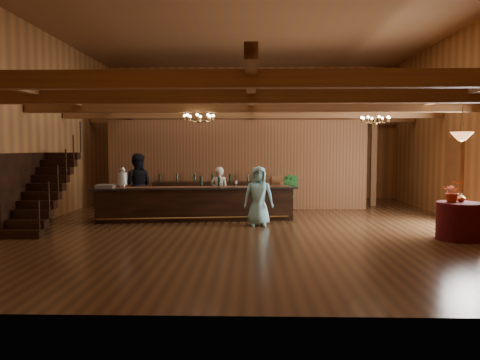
{
  "coord_description": "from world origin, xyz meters",
  "views": [
    {
      "loc": [
        0.0,
        -12.81,
        2.15
      ],
      "look_at": [
        -0.32,
        0.72,
        1.2
      ],
      "focal_mm": 35.0,
      "sensor_mm": 36.0,
      "label": 1
    }
  ],
  "objects_px": {
    "raffle_drum": "(276,181)",
    "backbar_shelf": "(204,196)",
    "pendant_lamp": "(462,136)",
    "staff_second": "(137,185)",
    "chandelier_right": "(375,120)",
    "chandelier_left": "(199,118)",
    "bartender": "(219,192)",
    "beverage_dispenser": "(123,178)",
    "tasting_bar": "(196,204)",
    "round_table": "(459,221)",
    "floor_plant": "(288,193)",
    "guest": "(259,196)"
  },
  "relations": [
    {
      "from": "chandelier_right",
      "to": "staff_second",
      "type": "bearing_deg",
      "value": 171.59
    },
    {
      "from": "backbar_shelf",
      "to": "chandelier_right",
      "type": "bearing_deg",
      "value": -32.57
    },
    {
      "from": "raffle_drum",
      "to": "chandelier_left",
      "type": "bearing_deg",
      "value": -147.68
    },
    {
      "from": "tasting_bar",
      "to": "chandelier_right",
      "type": "distance_m",
      "value": 5.66
    },
    {
      "from": "guest",
      "to": "beverage_dispenser",
      "type": "bearing_deg",
      "value": 170.19
    },
    {
      "from": "raffle_drum",
      "to": "round_table",
      "type": "relative_size",
      "value": 0.34
    },
    {
      "from": "raffle_drum",
      "to": "beverage_dispenser",
      "type": "bearing_deg",
      "value": -173.95
    },
    {
      "from": "beverage_dispenser",
      "to": "staff_second",
      "type": "bearing_deg",
      "value": 79.8
    },
    {
      "from": "bartender",
      "to": "guest",
      "type": "bearing_deg",
      "value": 134.57
    },
    {
      "from": "chandelier_left",
      "to": "guest",
      "type": "bearing_deg",
      "value": 9.08
    },
    {
      "from": "chandelier_right",
      "to": "pendant_lamp",
      "type": "relative_size",
      "value": 0.89
    },
    {
      "from": "pendant_lamp",
      "to": "backbar_shelf",
      "type": "bearing_deg",
      "value": 141.83
    },
    {
      "from": "tasting_bar",
      "to": "floor_plant",
      "type": "height_order",
      "value": "floor_plant"
    },
    {
      "from": "raffle_drum",
      "to": "backbar_shelf",
      "type": "distance_m",
      "value": 3.28
    },
    {
      "from": "backbar_shelf",
      "to": "chandelier_right",
      "type": "relative_size",
      "value": 4.29
    },
    {
      "from": "tasting_bar",
      "to": "guest",
      "type": "bearing_deg",
      "value": -31.75
    },
    {
      "from": "tasting_bar",
      "to": "backbar_shelf",
      "type": "xyz_separation_m",
      "value": [
        -0.02,
        2.42,
        -0.02
      ]
    },
    {
      "from": "raffle_drum",
      "to": "backbar_shelf",
      "type": "xyz_separation_m",
      "value": [
        -2.36,
        2.17,
        -0.68
      ]
    },
    {
      "from": "round_table",
      "to": "guest",
      "type": "relative_size",
      "value": 0.62
    },
    {
      "from": "pendant_lamp",
      "to": "staff_second",
      "type": "height_order",
      "value": "pendant_lamp"
    },
    {
      "from": "tasting_bar",
      "to": "guest",
      "type": "relative_size",
      "value": 3.66
    },
    {
      "from": "pendant_lamp",
      "to": "bartender",
      "type": "xyz_separation_m",
      "value": [
        -5.81,
        3.45,
        -1.62
      ]
    },
    {
      "from": "tasting_bar",
      "to": "round_table",
      "type": "bearing_deg",
      "value": -29.69
    },
    {
      "from": "tasting_bar",
      "to": "bartender",
      "type": "bearing_deg",
      "value": 43.52
    },
    {
      "from": "tasting_bar",
      "to": "round_table",
      "type": "distance_m",
      "value": 6.98
    },
    {
      "from": "beverage_dispenser",
      "to": "chandelier_right",
      "type": "bearing_deg",
      "value": -0.46
    },
    {
      "from": "tasting_bar",
      "to": "beverage_dispenser",
      "type": "height_order",
      "value": "beverage_dispenser"
    },
    {
      "from": "backbar_shelf",
      "to": "round_table",
      "type": "distance_m",
      "value": 8.23
    },
    {
      "from": "chandelier_left",
      "to": "bartender",
      "type": "xyz_separation_m",
      "value": [
        0.41,
        1.87,
        -2.16
      ]
    },
    {
      "from": "tasting_bar",
      "to": "pendant_lamp",
      "type": "distance_m",
      "value": 7.24
    },
    {
      "from": "round_table",
      "to": "floor_plant",
      "type": "height_order",
      "value": "floor_plant"
    },
    {
      "from": "beverage_dispenser",
      "to": "raffle_drum",
      "type": "xyz_separation_m",
      "value": [
        4.43,
        0.47,
        -0.11
      ]
    },
    {
      "from": "backbar_shelf",
      "to": "chandelier_left",
      "type": "bearing_deg",
      "value": -90.78
    },
    {
      "from": "raffle_drum",
      "to": "guest",
      "type": "xyz_separation_m",
      "value": [
        -0.52,
        -1.08,
        -0.35
      ]
    },
    {
      "from": "beverage_dispenser",
      "to": "chandelier_right",
      "type": "xyz_separation_m",
      "value": [
        7.19,
        -0.06,
        1.65
      ]
    },
    {
      "from": "round_table",
      "to": "chandelier_left",
      "type": "distance_m",
      "value": 6.89
    },
    {
      "from": "chandelier_right",
      "to": "guest",
      "type": "xyz_separation_m",
      "value": [
        -3.28,
        -0.56,
        -2.11
      ]
    },
    {
      "from": "backbar_shelf",
      "to": "chandelier_right",
      "type": "xyz_separation_m",
      "value": [
        5.12,
        -2.7,
        2.44
      ]
    },
    {
      "from": "floor_plant",
      "to": "round_table",
      "type": "bearing_deg",
      "value": -52.95
    },
    {
      "from": "round_table",
      "to": "pendant_lamp",
      "type": "distance_m",
      "value": 1.97
    },
    {
      "from": "beverage_dispenser",
      "to": "round_table",
      "type": "xyz_separation_m",
      "value": [
        8.54,
        -2.45,
        -0.84
      ]
    },
    {
      "from": "chandelier_right",
      "to": "pendant_lamp",
      "type": "height_order",
      "value": "same"
    },
    {
      "from": "beverage_dispenser",
      "to": "chandelier_left",
      "type": "relative_size",
      "value": 0.75
    },
    {
      "from": "round_table",
      "to": "floor_plant",
      "type": "xyz_separation_m",
      "value": [
        -3.58,
        4.75,
        0.19
      ]
    },
    {
      "from": "tasting_bar",
      "to": "backbar_shelf",
      "type": "bearing_deg",
      "value": 83.12
    },
    {
      "from": "staff_second",
      "to": "guest",
      "type": "distance_m",
      "value": 4.06
    },
    {
      "from": "chandelier_left",
      "to": "chandelier_right",
      "type": "height_order",
      "value": "same"
    },
    {
      "from": "beverage_dispenser",
      "to": "floor_plant",
      "type": "bearing_deg",
      "value": 24.91
    },
    {
      "from": "backbar_shelf",
      "to": "bartender",
      "type": "distance_m",
      "value": 1.79
    },
    {
      "from": "tasting_bar",
      "to": "guest",
      "type": "distance_m",
      "value": 2.03
    }
  ]
}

